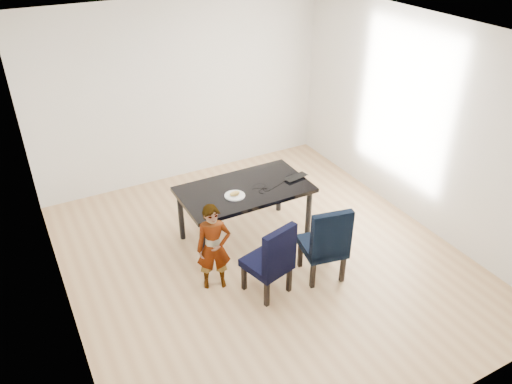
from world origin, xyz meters
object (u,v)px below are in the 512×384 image
dining_table (245,213)px  laptop (294,176)px  chair_left (267,258)px  child (214,248)px  plate (235,196)px  chair_right (323,240)px

dining_table → laptop: 0.78m
dining_table → chair_left: chair_left is taller
child → laptop: (1.39, 0.60, 0.24)m
dining_table → child: 0.98m
plate → dining_table: bearing=31.4°
child → plate: child is taller
chair_left → child: 0.59m
chair_left → chair_right: size_ratio=0.95×
child → plate: size_ratio=4.27×
dining_table → chair_right: chair_right is taller
chair_left → chair_right: chair_right is taller
chair_right → child: bearing=172.3°
chair_left → laptop: chair_left is taller
laptop → dining_table: bearing=-12.9°
child → chair_right: bearing=-0.9°
dining_table → laptop: bearing=-3.9°
chair_left → plate: size_ratio=3.70×
chair_right → plate: 1.17m
chair_right → plate: bearing=135.9°
child → laptop: 1.54m
dining_table → plate: bearing=-148.6°
chair_right → plate: size_ratio=3.91×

